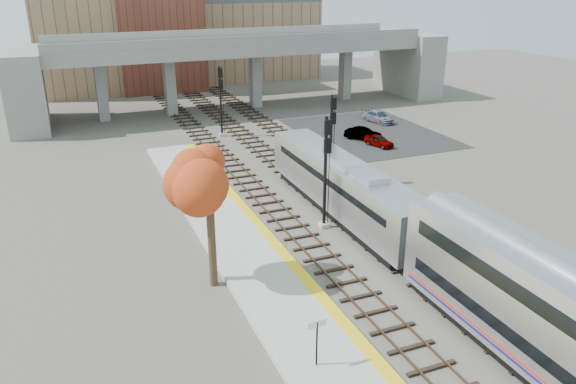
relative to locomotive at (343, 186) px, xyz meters
name	(u,v)px	position (x,y,z in m)	size (l,w,h in m)	color
ground	(401,278)	(-1.00, -9.25, -2.28)	(160.00, 160.00, 0.00)	#47423D
platform	(284,302)	(-8.25, -9.25, -2.10)	(4.50, 60.00, 0.35)	#9E9E99
yellow_strip	(317,291)	(-6.35, -9.25, -1.92)	(0.70, 60.00, 0.01)	yellow
tracks	(322,199)	(-0.07, 3.25, -2.20)	(10.70, 95.00, 0.25)	black
overpass	(239,62)	(3.92, 35.75, 3.53)	(54.00, 12.00, 9.50)	slate
buildings_far	(174,31)	(0.26, 57.32, 5.60)	(43.00, 21.00, 20.60)	#977257
parking_lot	(368,133)	(13.00, 18.75, -2.26)	(14.00, 18.00, 0.04)	black
locomotive	(343,186)	(0.00, 0.00, 0.00)	(3.02, 19.05, 4.10)	#A8AAB2
signal_mast_near	(326,173)	(-2.10, -1.40, 1.70)	(0.60, 0.64, 7.77)	#9E9E99
signal_mast_mid	(331,141)	(2.00, 5.96, 1.49)	(0.60, 0.64, 7.44)	#9E9E99
signal_mast_far	(221,102)	(-2.10, 23.54, 1.44)	(0.60, 0.64, 7.37)	#9E9E99
station_sign	(317,333)	(-8.94, -14.70, -0.30)	(0.90, 0.11, 2.27)	black
tree	(208,180)	(-11.12, -5.85, 3.99)	(3.60, 3.60, 8.45)	#382619
car_a	(379,141)	(11.38, 13.85, -1.68)	(1.31, 3.27, 1.11)	#99999E
car_b	(363,134)	(11.06, 16.53, -1.61)	(1.33, 3.81, 1.26)	#99999E
car_c	(378,117)	(16.37, 22.35, -1.61)	(1.77, 4.35, 1.26)	#99999E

